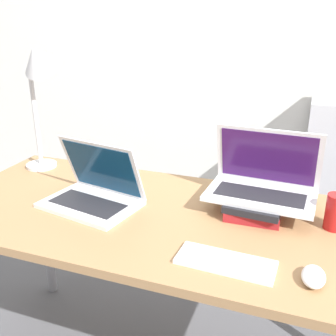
% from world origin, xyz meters
% --- Properties ---
extents(wall_back, '(8.00, 0.05, 2.70)m').
position_xyz_m(wall_back, '(0.00, 1.85, 1.35)').
color(wall_back, silver).
rests_on(wall_back, ground_plane).
extents(desk, '(1.63, 0.75, 0.78)m').
position_xyz_m(desk, '(0.00, 0.37, 0.70)').
color(desk, '#9E754C').
rests_on(desk, ground_plane).
extents(laptop_left, '(0.38, 0.30, 0.24)m').
position_xyz_m(laptop_left, '(-0.24, 0.36, 0.82)').
color(laptop_left, silver).
rests_on(laptop_left, desk).
extents(book_stack, '(0.21, 0.27, 0.06)m').
position_xyz_m(book_stack, '(0.34, 0.51, 0.81)').
color(book_stack, maroon).
rests_on(book_stack, desk).
extents(laptop_on_books, '(0.39, 0.25, 0.24)m').
position_xyz_m(laptop_on_books, '(0.35, 0.54, 0.88)').
color(laptop_on_books, silver).
rests_on(laptop_on_books, book_stack).
extents(wireless_keyboard, '(0.29, 0.12, 0.01)m').
position_xyz_m(wireless_keyboard, '(0.31, 0.15, 0.78)').
color(wireless_keyboard, white).
rests_on(wireless_keyboard, desk).
extents(mouse, '(0.06, 0.10, 0.03)m').
position_xyz_m(mouse, '(0.54, 0.15, 0.79)').
color(mouse, white).
rests_on(mouse, desk).
extents(soda_can, '(0.07, 0.07, 0.12)m').
position_xyz_m(soda_can, '(0.60, 0.47, 0.84)').
color(soda_can, red).
rests_on(soda_can, desk).
extents(desk_lamp, '(0.23, 0.20, 0.59)m').
position_xyz_m(desk_lamp, '(-0.61, 0.59, 1.22)').
color(desk_lamp, silver).
rests_on(desk_lamp, desk).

